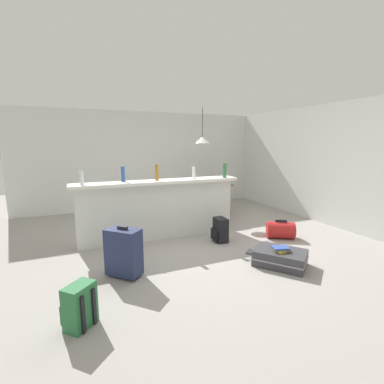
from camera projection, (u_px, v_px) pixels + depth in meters
The scene contains 19 objects.
ground_plane at pixel (194, 243), 4.80m from camera, with size 13.00×13.00×0.05m, color gray.
wall_back at pixel (149, 160), 7.34m from camera, with size 6.60×0.10×2.50m, color silver.
wall_right at pixel (316, 164), 6.03m from camera, with size 0.10×6.00×2.50m, color silver.
partition_half_wall at pixel (160, 211), 4.93m from camera, with size 2.80×0.20×1.00m, color silver.
bar_countertop at pixel (159, 182), 4.83m from camera, with size 2.96×0.40×0.05m, color white.
bottle_clear at pixel (82, 178), 4.28m from camera, with size 0.06×0.06×0.22m, color silver.
bottle_blue at pixel (123, 174), 4.66m from camera, with size 0.07×0.07×0.26m, color #284C89.
bottle_amber at pixel (157, 172), 4.79m from camera, with size 0.06×0.06×0.28m, color #9E661E.
bottle_white at pixel (194, 173), 5.00m from camera, with size 0.06×0.06×0.22m, color silver.
bottle_green at pixel (225, 170), 5.20m from camera, with size 0.07×0.07×0.27m, color #2D6B38.
dining_table at pixel (205, 188), 6.60m from camera, with size 1.10×0.80×0.74m.
dining_chair_near_partition at pixel (214, 197), 6.13m from camera, with size 0.41×0.41×0.93m.
pendant_lamp at pixel (202, 140), 6.42m from camera, with size 0.34×0.34×0.85m.
suitcase_flat_charcoal at pixel (280, 258), 3.87m from camera, with size 0.81×0.86×0.22m.
backpack_black at pixel (220, 230), 4.80m from camera, with size 0.26×0.29×0.42m.
suitcase_upright_navy at pixel (124, 252), 3.52m from camera, with size 0.48×0.48×0.67m.
duffel_bag_red at pixel (281, 230), 4.98m from camera, with size 0.57×0.50×0.34m.
backpack_green at pixel (79, 307), 2.56m from camera, with size 0.34×0.34×0.42m.
book_stack at pixel (281, 249), 3.83m from camera, with size 0.27×0.22×0.06m.
Camera 1 is at (-1.83, -4.19, 1.70)m, focal length 25.76 mm.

